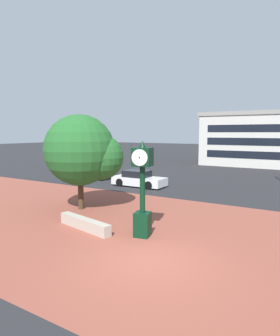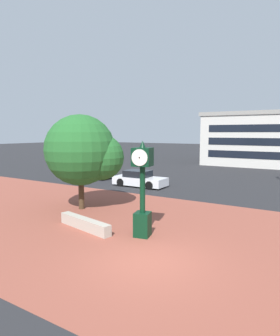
{
  "view_description": "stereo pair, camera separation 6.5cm",
  "coord_description": "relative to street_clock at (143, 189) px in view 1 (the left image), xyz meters",
  "views": [
    {
      "loc": [
        4.71,
        -8.3,
        4.31
      ],
      "look_at": [
        -1.41,
        1.81,
        2.88
      ],
      "focal_mm": 31.5,
      "sensor_mm": 36.0,
      "label": 1
    },
    {
      "loc": [
        4.76,
        -8.26,
        4.31
      ],
      "look_at": [
        -1.41,
        1.81,
        2.88
      ],
      "focal_mm": 31.5,
      "sensor_mm": 36.0,
      "label": 2
    }
  ],
  "objects": [
    {
      "name": "ground_plane",
      "position": [
        1.36,
        -1.92,
        -2.02
      ],
      "size": [
        200.0,
        200.0,
        0.0
      ],
      "primitive_type": "plane",
      "color": "#262628"
    },
    {
      "name": "plaza_brick_paving",
      "position": [
        1.36,
        0.62,
        -2.01
      ],
      "size": [
        44.0,
        13.07,
        0.01
      ],
      "primitive_type": "cube",
      "color": "brown",
      "rests_on": "ground"
    },
    {
      "name": "planter_wall",
      "position": [
        -2.67,
        -0.58,
        -1.77
      ],
      "size": [
        3.21,
        1.05,
        0.5
      ],
      "primitive_type": "cube",
      "rotation": [
        0.0,
        0.0,
        -0.21
      ],
      "color": "#ADA393",
      "rests_on": "ground"
    },
    {
      "name": "street_clock",
      "position": [
        0.0,
        0.0,
        0.0
      ],
      "size": [
        0.89,
        0.93,
        3.99
      ],
      "rotation": [
        0.0,
        0.0,
        0.22
      ],
      "color": "black",
      "rests_on": "ground"
    },
    {
      "name": "plaza_tree",
      "position": [
        -5.04,
        2.14,
        1.24
      ],
      "size": [
        4.23,
        3.94,
        5.31
      ],
      "color": "#42301E",
      "rests_on": "ground"
    },
    {
      "name": "car_street_near",
      "position": [
        -6.18,
        9.8,
        -1.45
      ],
      "size": [
        4.31,
        1.88,
        1.28
      ],
      "rotation": [
        0.0,
        0.0,
        4.72
      ],
      "color": "silver",
      "rests_on": "ground"
    },
    {
      "name": "car_street_mid",
      "position": [
        -12.4,
        11.23,
        -1.44
      ],
      "size": [
        4.2,
        2.08,
        1.28
      ],
      "rotation": [
        0.0,
        0.0,
        4.68
      ],
      "color": "navy",
      "rests_on": "ground"
    }
  ]
}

